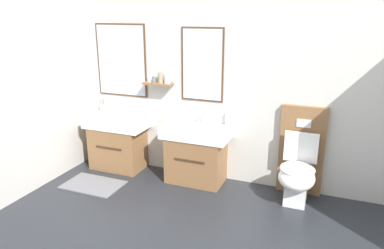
% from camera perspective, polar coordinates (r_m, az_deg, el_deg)
% --- Properties ---
extents(wall_back, '(5.19, 0.27, 2.58)m').
position_cam_1_polar(wall_back, '(4.06, 13.05, 7.58)').
color(wall_back, beige).
rests_on(wall_back, ground).
extents(bath_mat, '(0.68, 0.44, 0.01)m').
position_cam_1_polar(bath_mat, '(4.46, -15.30, -9.13)').
color(bath_mat, slate).
rests_on(bath_mat, ground).
extents(vanity_sink_left, '(0.78, 0.45, 0.69)m').
position_cam_1_polar(vanity_sink_left, '(4.76, -11.53, -2.51)').
color(vanity_sink_left, brown).
rests_on(vanity_sink_left, ground).
extents(tap_on_left_sink, '(0.03, 0.13, 0.11)m').
position_cam_1_polar(tap_on_left_sink, '(4.77, -10.79, 2.59)').
color(tap_on_left_sink, silver).
rests_on(tap_on_left_sink, vanity_sink_left).
extents(vanity_sink_right, '(0.78, 0.45, 0.69)m').
position_cam_1_polar(vanity_sink_right, '(4.28, 0.70, -4.37)').
color(vanity_sink_right, brown).
rests_on(vanity_sink_right, ground).
extents(tap_on_right_sink, '(0.03, 0.13, 0.11)m').
position_cam_1_polar(tap_on_right_sink, '(4.30, 1.48, 1.29)').
color(tap_on_right_sink, silver).
rests_on(tap_on_right_sink, vanity_sink_right).
extents(toilet, '(0.48, 0.62, 1.00)m').
position_cam_1_polar(toilet, '(4.03, 16.48, -6.40)').
color(toilet, brown).
rests_on(toilet, ground).
extents(toothbrush_cup, '(0.07, 0.07, 0.20)m').
position_cam_1_polar(toothbrush_cup, '(4.93, -13.91, 2.68)').
color(toothbrush_cup, silver).
rests_on(toothbrush_cup, vanity_sink_left).
extents(soap_dispenser, '(0.06, 0.06, 0.18)m').
position_cam_1_polar(soap_dispenser, '(4.20, 5.58, 0.88)').
color(soap_dispenser, white).
rests_on(soap_dispenser, vanity_sink_right).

